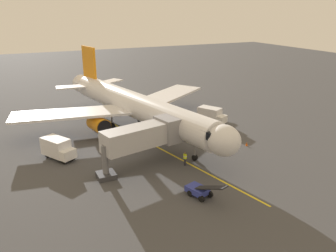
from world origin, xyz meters
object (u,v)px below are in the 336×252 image
(jet_bridge, at_px, (147,136))
(box_truck_starboard_side, at_px, (58,148))
(belt_loader_portside, at_px, (200,190))
(safety_cone_nose_right, at_px, (247,144))
(box_truck_near_nose, at_px, (212,115))
(ground_crew_marshaller, at_px, (185,159))
(safety_cone_nose_left, at_px, (218,133))
(airplane, at_px, (135,106))

(jet_bridge, distance_m, box_truck_starboard_side, 11.70)
(belt_loader_portside, relative_size, safety_cone_nose_right, 8.59)
(box_truck_near_nose, bearing_deg, box_truck_starboard_side, 8.36)
(belt_loader_portside, distance_m, box_truck_starboard_side, 19.27)
(jet_bridge, bearing_deg, box_truck_starboard_side, -34.13)
(ground_crew_marshaller, distance_m, box_truck_near_nose, 16.70)
(belt_loader_portside, bearing_deg, box_truck_near_nose, -125.07)
(ground_crew_marshaller, xyz_separation_m, safety_cone_nose_left, (-9.32, -7.04, -0.61))
(ground_crew_marshaller, relative_size, belt_loader_portside, 0.36)
(ground_crew_marshaller, bearing_deg, safety_cone_nose_right, -170.09)
(airplane, distance_m, safety_cone_nose_right, 17.46)
(box_truck_starboard_side, relative_size, safety_cone_nose_right, 9.03)
(belt_loader_portside, bearing_deg, box_truck_starboard_side, -53.67)
(belt_loader_portside, bearing_deg, jet_bridge, -78.04)
(box_truck_near_nose, bearing_deg, safety_cone_nose_right, 85.58)
(box_truck_starboard_side, height_order, safety_cone_nose_right, box_truck_starboard_side)
(airplane, height_order, jet_bridge, airplane)
(airplane, xyz_separation_m, ground_crew_marshaller, (-1.09, 14.26, -3.12))
(box_truck_near_nose, height_order, safety_cone_nose_left, box_truck_near_nose)
(belt_loader_portside, bearing_deg, airplane, -92.57)
(safety_cone_nose_left, bearing_deg, belt_loader_portside, 51.00)
(ground_crew_marshaller, bearing_deg, box_truck_near_nose, -133.12)
(airplane, bearing_deg, box_truck_near_nose, 170.59)
(airplane, relative_size, box_truck_near_nose, 8.05)
(belt_loader_portside, bearing_deg, safety_cone_nose_right, -145.06)
(airplane, distance_m, ground_crew_marshaller, 14.63)
(safety_cone_nose_right, bearing_deg, box_truck_near_nose, -94.42)
(box_truck_near_nose, bearing_deg, ground_crew_marshaller, 46.88)
(ground_crew_marshaller, relative_size, safety_cone_nose_left, 3.11)
(jet_bridge, relative_size, box_truck_near_nose, 2.31)
(jet_bridge, xyz_separation_m, box_truck_near_nose, (-15.38, -10.09, -2.38))
(airplane, height_order, safety_cone_nose_right, airplane)
(belt_loader_portside, height_order, safety_cone_nose_right, belt_loader_portside)
(ground_crew_marshaller, height_order, box_truck_near_nose, box_truck_near_nose)
(ground_crew_marshaller, bearing_deg, airplane, -85.61)
(box_truck_near_nose, height_order, belt_loader_portside, box_truck_near_nose)
(box_truck_near_nose, relative_size, safety_cone_nose_right, 9.04)
(jet_bridge, xyz_separation_m, ground_crew_marshaller, (-3.97, 2.10, -2.88))
(airplane, bearing_deg, safety_cone_nose_right, 133.35)
(safety_cone_nose_left, bearing_deg, jet_bridge, 20.41)
(airplane, relative_size, belt_loader_portside, 8.48)
(ground_crew_marshaller, bearing_deg, box_truck_starboard_side, -32.36)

